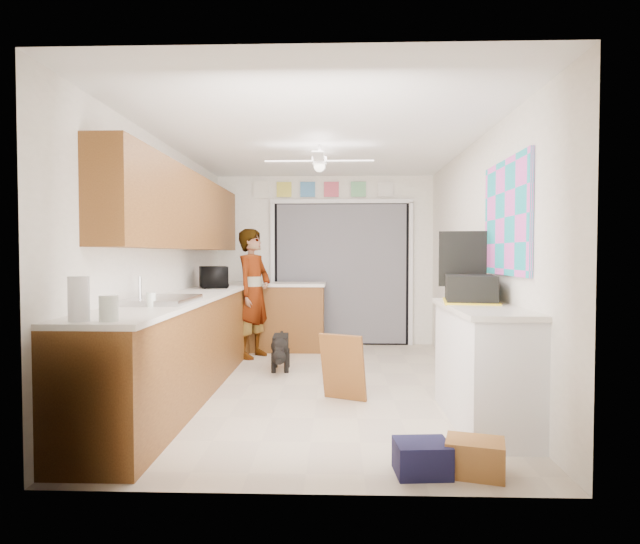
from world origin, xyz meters
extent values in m
plane|color=#B9AA94|center=(0.00, 0.00, 0.00)|extent=(5.00, 5.00, 0.00)
plane|color=white|center=(0.00, 0.00, 2.50)|extent=(5.00, 5.00, 0.00)
plane|color=white|center=(0.00, 2.50, 1.25)|extent=(3.20, 0.00, 3.20)
plane|color=white|center=(0.00, -2.50, 1.25)|extent=(3.20, 0.00, 3.20)
plane|color=white|center=(-1.60, 0.00, 1.25)|extent=(0.00, 5.00, 5.00)
plane|color=white|center=(1.60, 0.00, 1.25)|extent=(0.00, 5.00, 5.00)
cube|color=brown|center=(-1.30, 0.00, 0.45)|extent=(0.60, 4.80, 0.90)
cube|color=white|center=(-1.29, 0.00, 0.92)|extent=(0.62, 4.80, 0.04)
cube|color=brown|center=(-1.44, 0.20, 1.80)|extent=(0.32, 4.00, 0.80)
cube|color=silver|center=(-1.29, -1.00, 0.95)|extent=(0.50, 0.76, 0.06)
cylinder|color=silver|center=(-1.48, -1.00, 1.05)|extent=(0.03, 0.03, 0.22)
cube|color=brown|center=(-0.50, 2.00, 0.45)|extent=(1.00, 0.60, 0.90)
cube|color=white|center=(-0.50, 2.00, 0.92)|extent=(1.04, 0.64, 0.04)
cube|color=black|center=(0.25, 2.47, 1.05)|extent=(2.00, 0.06, 2.10)
cube|color=slate|center=(0.25, 2.43, 1.05)|extent=(1.90, 0.03, 2.05)
cube|color=white|center=(-0.77, 2.44, 1.05)|extent=(0.06, 0.04, 2.10)
cube|color=white|center=(1.27, 2.44, 1.05)|extent=(0.06, 0.04, 2.10)
cube|color=white|center=(0.25, 2.44, 2.12)|extent=(2.10, 0.04, 0.06)
cube|color=#D6CF47|center=(-0.60, 2.47, 2.30)|extent=(0.22, 0.02, 0.22)
cube|color=#4685BC|center=(-0.25, 2.47, 2.30)|extent=(0.22, 0.02, 0.22)
cube|color=#CE4D60|center=(0.10, 2.47, 2.30)|extent=(0.22, 0.02, 0.22)
cube|color=#6ABA7E|center=(0.50, 2.47, 2.30)|extent=(0.22, 0.02, 0.22)
cube|color=silver|center=(0.90, 2.47, 2.30)|extent=(0.22, 0.02, 0.22)
cube|color=silver|center=(-0.95, 2.47, 2.30)|extent=(0.22, 0.02, 0.26)
cube|color=white|center=(1.35, -1.20, 0.45)|extent=(0.50, 1.40, 0.90)
cube|color=white|center=(1.34, -1.20, 0.92)|extent=(0.54, 1.44, 0.04)
cube|color=#F459D2|center=(1.58, -1.00, 1.65)|extent=(0.03, 1.15, 0.95)
cube|color=white|center=(0.00, 0.20, 2.32)|extent=(1.14, 1.14, 0.24)
imported|color=black|center=(-1.30, 0.94, 1.07)|extent=(0.45, 0.54, 0.26)
cylinder|color=silver|center=(-1.20, -2.25, 1.02)|extent=(0.12, 0.12, 0.16)
cylinder|color=silver|center=(-1.26, -1.35, 1.00)|extent=(0.09, 0.09, 0.11)
cylinder|color=white|center=(-1.39, -2.25, 1.08)|extent=(0.16, 0.16, 0.27)
cube|color=black|center=(1.32, -0.89, 1.05)|extent=(0.48, 0.59, 0.23)
cube|color=yellow|center=(1.32, -0.89, 0.94)|extent=(0.53, 0.64, 0.02)
cube|color=black|center=(1.32, -0.60, 1.30)|extent=(0.42, 0.10, 0.50)
cube|color=#A36D33|center=(1.03, -2.20, 0.11)|extent=(0.40, 0.34, 0.22)
cube|color=#151536|center=(0.71, -2.20, 0.10)|extent=(0.35, 0.30, 0.20)
cube|color=brown|center=(0.24, -0.60, 0.31)|extent=(0.45, 0.32, 0.62)
imported|color=white|center=(-0.90, 1.45, 0.84)|extent=(0.61, 0.72, 1.67)
cube|color=black|center=(-0.47, 0.69, 0.23)|extent=(0.28, 0.59, 0.46)
camera|label=1|loc=(0.19, -5.45, 1.35)|focal=30.00mm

